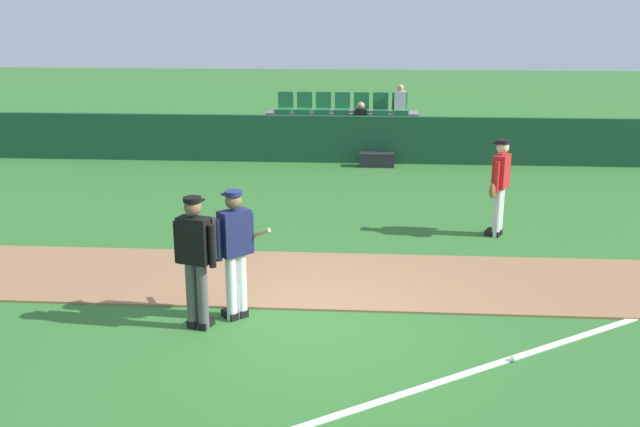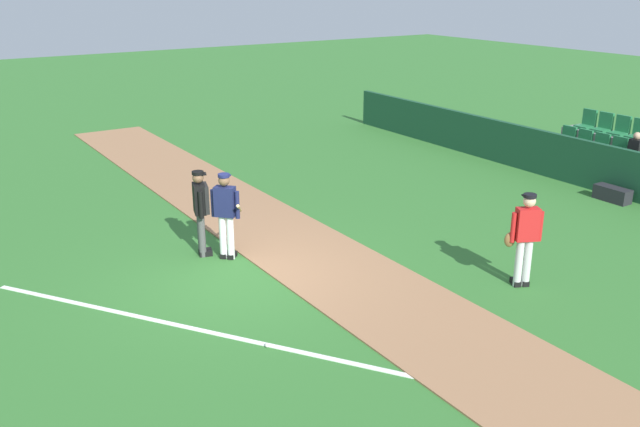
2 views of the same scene
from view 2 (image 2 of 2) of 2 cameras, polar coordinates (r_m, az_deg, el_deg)
ground_plane at (r=13.01m, az=-6.48°, el=-5.19°), size 80.00×80.00×0.00m
infield_dirt_path at (r=13.72m, az=-0.46°, el=-3.64°), size 28.00×2.36×0.03m
foul_line_chalk at (r=10.45m, az=-1.38°, el=-11.56°), size 9.94×6.88×0.01m
dugout_fence at (r=19.37m, az=21.75°, el=3.76°), size 20.00×0.16×1.25m
stadium_bleachers at (r=20.57m, az=24.12°, el=3.90°), size 4.45×2.10×1.90m
batter_navy_jersey at (r=13.47m, az=-7.87°, el=0.06°), size 0.72×0.68×1.76m
umpire_home_plate at (r=13.72m, az=-9.92°, el=0.45°), size 0.57×0.39×1.76m
runner_red_jersey at (r=12.69m, az=16.74°, el=-1.86°), size 0.45×0.61×1.76m
baseball at (r=10.61m, az=-4.43°, el=-10.91°), size 0.07×0.07×0.07m
equipment_bag at (r=18.58m, az=23.23°, el=1.51°), size 0.90×0.36×0.36m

